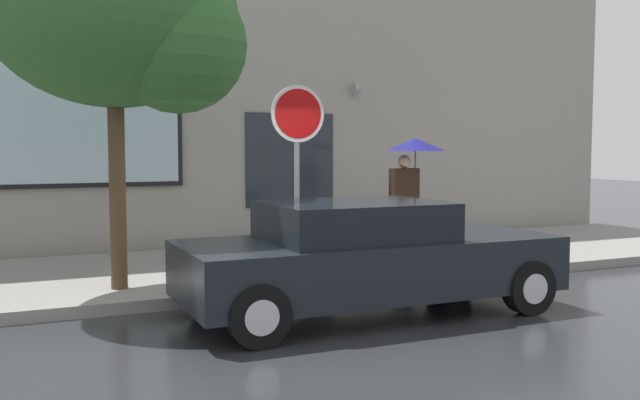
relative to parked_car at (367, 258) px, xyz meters
The scene contains 7 objects.
ground_plane 1.26m from the parked_car, behind, with size 60.00×60.00×0.00m, color #282B2D.
sidewalk 3.35m from the parked_car, 108.95° to the left, with size 20.00×4.00×0.15m, color gray.
building_facade 6.37m from the parked_car, 100.91° to the left, with size 20.00×0.67×7.00m.
parked_car is the anchor object (origin of this frame).
pedestrian_with_umbrella 4.30m from the parked_car, 51.32° to the left, with size 1.03×1.03×1.95m.
street_tree 4.17m from the parked_car, 142.01° to the left, with size 3.13×2.66×4.64m.
stop_sign 2.06m from the parked_car, 99.00° to the left, with size 0.76×0.10×2.63m.
Camera 1 is at (-2.77, -7.29, 1.96)m, focal length 39.40 mm.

